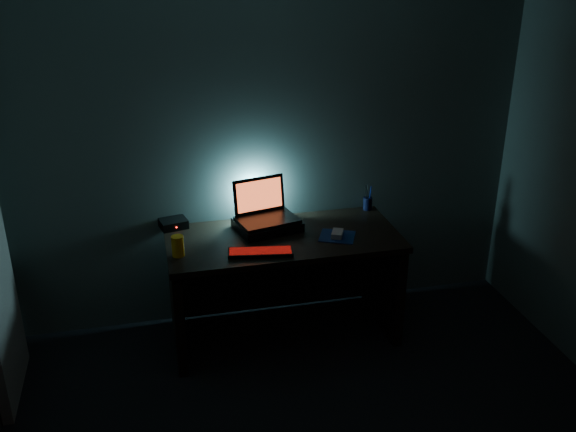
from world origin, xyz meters
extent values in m
cube|color=#4D5853|center=(0.00, 2.00, 1.25)|extent=(3.50, 0.00, 2.50)
cube|color=black|center=(0.00, 1.62, 0.73)|extent=(1.50, 0.70, 0.04)
cube|color=black|center=(-0.71, 1.62, 0.35)|extent=(0.06, 0.64, 0.71)
cube|color=black|center=(0.71, 1.62, 0.35)|extent=(0.06, 0.64, 0.71)
cube|color=black|center=(0.00, 1.95, 0.35)|extent=(1.38, 0.02, 0.65)
cube|color=black|center=(-0.08, 1.75, 0.78)|extent=(0.46, 0.38, 0.06)
cube|color=black|center=(-0.08, 1.75, 0.82)|extent=(0.43, 0.34, 0.02)
cube|color=black|center=(-0.11, 1.88, 0.95)|extent=(0.36, 0.12, 0.24)
cube|color=#F7491A|center=(-0.11, 1.87, 0.95)|extent=(0.32, 0.10, 0.20)
cube|color=black|center=(-0.19, 1.41, 0.76)|extent=(0.41, 0.19, 0.02)
cube|color=red|center=(-0.19, 1.41, 0.77)|extent=(0.39, 0.17, 0.00)
cube|color=#0A1E4C|center=(0.34, 1.53, 0.75)|extent=(0.28, 0.27, 0.00)
cube|color=#949398|center=(0.34, 1.53, 0.77)|extent=(0.11, 0.13, 0.03)
cylinder|color=black|center=(0.68, 1.92, 0.80)|extent=(0.08, 0.08, 0.09)
cylinder|color=#FFA70D|center=(-0.68, 1.50, 0.81)|extent=(0.10, 0.10, 0.13)
cube|color=black|center=(-0.68, 1.92, 0.78)|extent=(0.20, 0.17, 0.06)
sphere|color=#FF0C07|center=(-0.66, 1.85, 0.78)|extent=(0.01, 0.01, 0.01)
camera|label=1|loc=(-0.83, -2.03, 2.52)|focal=40.00mm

